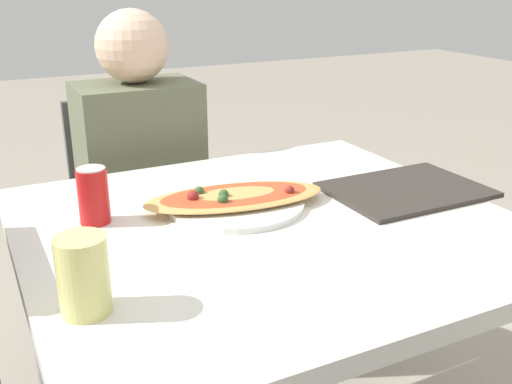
# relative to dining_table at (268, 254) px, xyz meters

# --- Properties ---
(dining_table) EXTENTS (1.05, 0.97, 0.78)m
(dining_table) POSITION_rel_dining_table_xyz_m (0.00, 0.00, 0.00)
(dining_table) COLOR silver
(dining_table) RESTS_ON ground_plane
(chair_far_seated) EXTENTS (0.40, 0.40, 0.89)m
(chair_far_seated) POSITION_rel_dining_table_xyz_m (-0.08, 0.82, -0.20)
(chair_far_seated) COLOR #4C4C4C
(chair_far_seated) RESTS_ON ground_plane
(person_seated) EXTENTS (0.37, 0.28, 1.19)m
(person_seated) POSITION_rel_dining_table_xyz_m (-0.08, 0.70, 0.01)
(person_seated) COLOR #2D2D38
(person_seated) RESTS_ON ground_plane
(pizza_main) EXTENTS (0.45, 0.32, 0.05)m
(pizza_main) POSITION_rel_dining_table_xyz_m (-0.03, 0.11, 0.10)
(pizza_main) COLOR white
(pizza_main) RESTS_ON dining_table
(soda_can) EXTENTS (0.07, 0.07, 0.12)m
(soda_can) POSITION_rel_dining_table_xyz_m (-0.34, 0.17, 0.14)
(soda_can) COLOR red
(soda_can) RESTS_ON dining_table
(drink_glass) EXTENTS (0.08, 0.08, 0.13)m
(drink_glass) POSITION_rel_dining_table_xyz_m (-0.44, -0.19, 0.15)
(drink_glass) COLOR #E0DB7F
(drink_glass) RESTS_ON dining_table
(serving_tray) EXTENTS (0.38, 0.28, 0.01)m
(serving_tray) POSITION_rel_dining_table_xyz_m (0.39, 0.01, 0.09)
(serving_tray) COLOR #332D28
(serving_tray) RESTS_ON dining_table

